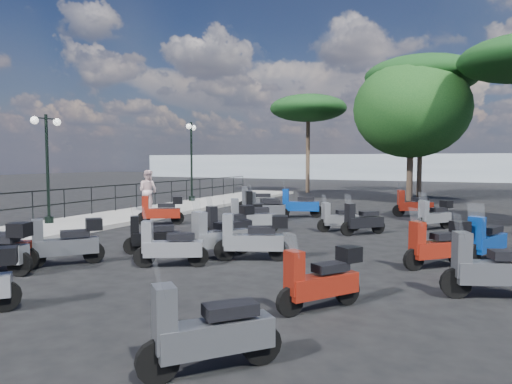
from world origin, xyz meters
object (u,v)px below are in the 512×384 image
at_px(lamp_post_2, 191,156).
at_px(scooter_15, 299,205).
at_px(scooter_20, 413,205).
at_px(scooter_24, 486,241).
at_px(scooter_8, 229,224).
at_px(scooter_10, 256,201).
at_px(scooter_12, 218,237).
at_px(broadleaf_tree, 411,109).
at_px(scooter_16, 208,333).
at_px(scooter_18, 338,219).
at_px(scooter_19, 434,215).
at_px(scooter_6, 153,237).
at_px(pine_0, 422,77).
at_px(scooter_2, 66,243).
at_px(lamp_post_1, 47,161).
at_px(scooter_4, 265,208).
at_px(pine_2, 308,109).
at_px(pedestrian_far, 148,191).
at_px(scooter_7, 253,238).
at_px(scooter_13, 251,218).
at_px(scooter_22, 493,270).
at_px(scooter_23, 438,245).
at_px(scooter_9, 262,207).
at_px(scooter_11, 169,247).
at_px(scooter_3, 161,211).

relative_size(lamp_post_2, scooter_15, 2.31).
relative_size(scooter_20, scooter_24, 1.04).
relative_size(lamp_post_2, scooter_8, 2.84).
relative_size(scooter_10, scooter_12, 1.01).
xyz_separation_m(scooter_8, broadleaf_tree, (3.18, 15.90, 4.66)).
height_order(scooter_15, scooter_16, scooter_15).
relative_size(scooter_15, scooter_24, 1.13).
xyz_separation_m(scooter_8, scooter_18, (2.35, 3.10, -0.08)).
bearing_deg(scooter_19, scooter_8, 80.44).
height_order(lamp_post_2, scooter_20, lamp_post_2).
bearing_deg(lamp_post_2, scooter_6, -79.60).
height_order(scooter_16, pine_0, pine_0).
bearing_deg(scooter_10, scooter_2, 153.41).
bearing_deg(scooter_10, lamp_post_1, 117.63).
xyz_separation_m(lamp_post_2, scooter_10, (4.89, -2.41, -2.02)).
relative_size(scooter_4, pine_2, 0.25).
xyz_separation_m(pedestrian_far, scooter_7, (7.83, -6.27, -0.50)).
xyz_separation_m(scooter_2, broadleaf_tree, (5.05, 19.99, 4.66)).
xyz_separation_m(scooter_13, pine_2, (-4.05, 18.11, 5.46)).
bearing_deg(pine_0, scooter_18, -95.17).
bearing_deg(scooter_16, scooter_24, -69.63).
distance_m(scooter_2, scooter_6, 2.07).
xyz_separation_m(lamp_post_2, scooter_18, (9.52, -6.18, -2.11)).
bearing_deg(scooter_19, scooter_20, -35.89).
distance_m(scooter_7, scooter_18, 5.12).
relative_size(scooter_10, scooter_16, 1.27).
height_order(pedestrian_far, scooter_22, pedestrian_far).
bearing_deg(lamp_post_1, scooter_24, 8.09).
relative_size(pedestrian_far, scooter_8, 1.19).
bearing_deg(scooter_2, scooter_23, -117.17).
bearing_deg(scooter_23, scooter_15, -5.60).
relative_size(lamp_post_1, scooter_10, 2.24).
relative_size(scooter_10, scooter_19, 1.23).
bearing_deg(scooter_18, scooter_10, 11.50).
bearing_deg(scooter_12, scooter_24, -132.22).
bearing_deg(scooter_6, scooter_9, -38.38).
bearing_deg(scooter_7, lamp_post_2, 15.54).
height_order(scooter_6, scooter_22, scooter_22).
xyz_separation_m(scooter_6, scooter_11, (1.21, -1.03, 0.03)).
bearing_deg(scooter_24, scooter_12, 44.86).
bearing_deg(scooter_11, scooter_23, -94.56).
distance_m(scooter_3, scooter_9, 3.81).
relative_size(scooter_13, scooter_15, 0.86).
xyz_separation_m(scooter_3, scooter_6, (2.87, -4.22, -0.08)).
distance_m(scooter_10, pine_2, 14.13).
bearing_deg(lamp_post_2, lamp_post_1, -106.57).
relative_size(scooter_7, pine_2, 0.24).
bearing_deg(pine_0, scooter_22, -81.75).
xyz_separation_m(scooter_2, scooter_20, (6.02, 12.21, -0.02)).
bearing_deg(pedestrian_far, scooter_11, 130.83).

